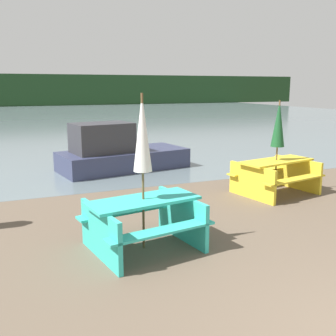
{
  "coord_description": "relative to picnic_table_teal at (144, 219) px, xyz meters",
  "views": [
    {
      "loc": [
        -3.46,
        -1.69,
        2.49
      ],
      "look_at": [
        -0.49,
        5.57,
        0.85
      ],
      "focal_mm": 42.0,
      "sensor_mm": 36.0,
      "label": 1
    }
  ],
  "objects": [
    {
      "name": "boat",
      "position": [
        1.16,
        5.88,
        0.04
      ],
      "size": [
        4.04,
        2.31,
        1.44
      ],
      "rotation": [
        0.0,
        0.0,
        0.18
      ],
      "color": "#333856",
      "rests_on": "water"
    },
    {
      "name": "umbrella_darkgreen",
      "position": [
        3.91,
        1.87,
        1.16
      ],
      "size": [
        0.31,
        0.31,
        2.18
      ],
      "color": "brown",
      "rests_on": "ground_plane"
    },
    {
      "name": "water",
      "position": [
        1.63,
        28.56,
        -0.48
      ],
      "size": [
        60.0,
        50.0,
        0.0
      ],
      "color": "slate",
      "rests_on": "ground_plane"
    },
    {
      "name": "far_treeline",
      "position": [
        1.63,
        48.56,
        1.52
      ],
      "size": [
        80.0,
        1.6,
        4.0
      ],
      "color": "#1E3D1E",
      "rests_on": "water"
    },
    {
      "name": "umbrella_white",
      "position": [
        0.0,
        -0.0,
        1.32
      ],
      "size": [
        0.28,
        0.28,
        2.4
      ],
      "color": "brown",
      "rests_on": "ground_plane"
    },
    {
      "name": "picnic_table_yellow",
      "position": [
        3.91,
        1.87,
        0.0
      ],
      "size": [
        2.06,
        1.71,
        0.8
      ],
      "rotation": [
        0.0,
        0.0,
        0.19
      ],
      "color": "yellow",
      "rests_on": "ground_plane"
    },
    {
      "name": "picnic_table_teal",
      "position": [
        0.0,
        0.0,
        0.0
      ],
      "size": [
        1.91,
        1.64,
        0.8
      ],
      "rotation": [
        0.0,
        0.0,
        0.17
      ],
      "color": "#33B7A8",
      "rests_on": "ground_plane"
    }
  ]
}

